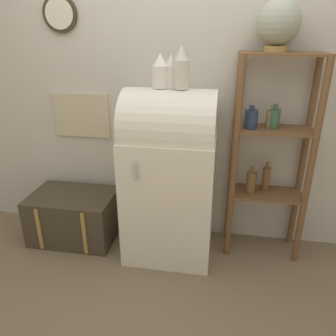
% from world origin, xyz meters
% --- Properties ---
extents(ground_plane, '(12.00, 12.00, 0.00)m').
position_xyz_m(ground_plane, '(0.00, 0.00, 0.00)').
color(ground_plane, '#7A664C').
extents(wall_back, '(7.00, 0.09, 2.70)m').
position_xyz_m(wall_back, '(-0.01, 0.57, 1.35)').
color(wall_back, beige).
rests_on(wall_back, ground_plane).
extents(refrigerator, '(0.69, 0.65, 1.37)m').
position_xyz_m(refrigerator, '(-0.00, 0.24, 0.71)').
color(refrigerator, silver).
rests_on(refrigerator, ground_plane).
extents(suitcase_trunk, '(0.73, 0.50, 0.43)m').
position_xyz_m(suitcase_trunk, '(-0.88, 0.27, 0.21)').
color(suitcase_trunk, '#423828').
rests_on(suitcase_trunk, ground_plane).
extents(shelf_unit, '(0.60, 0.30, 1.62)m').
position_xyz_m(shelf_unit, '(0.75, 0.38, 0.92)').
color(shelf_unit, brown).
rests_on(shelf_unit, ground_plane).
extents(globe, '(0.30, 0.30, 0.34)m').
position_xyz_m(globe, '(0.71, 0.41, 1.80)').
color(globe, '#AD8942').
rests_on(globe, shelf_unit).
extents(vase_left, '(0.12, 0.12, 0.24)m').
position_xyz_m(vase_left, '(-0.07, 0.25, 1.48)').
color(vase_left, white).
rests_on(vase_left, refrigerator).
extents(vase_center, '(0.08, 0.08, 0.24)m').
position_xyz_m(vase_center, '(-0.00, 0.25, 1.48)').
color(vase_center, silver).
rests_on(vase_center, refrigerator).
extents(vase_right, '(0.11, 0.11, 0.30)m').
position_xyz_m(vase_right, '(0.08, 0.24, 1.51)').
color(vase_right, beige).
rests_on(vase_right, refrigerator).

